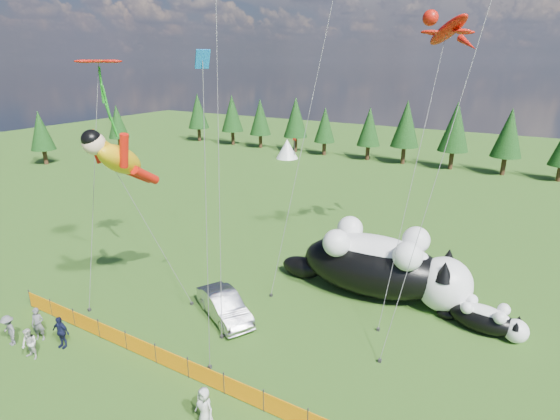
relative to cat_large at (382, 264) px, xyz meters
name	(u,v)px	position (x,y,z in m)	size (l,w,h in m)	color
ground	(213,336)	(-6.10, -8.57, -2.02)	(160.00, 160.00, 0.00)	#18390A
safety_fence	(172,361)	(-6.10, -11.57, -1.51)	(22.06, 0.06, 1.10)	#262626
tree_line	(423,136)	(-6.10, 36.43, 1.98)	(90.00, 4.00, 8.00)	black
festival_tents	(509,173)	(4.90, 31.43, -0.62)	(50.00, 3.20, 2.80)	white
cat_large	(382,264)	(0.00, 0.00, 0.00)	(11.76, 4.64, 4.25)	black
cat_small	(487,319)	(6.07, -1.00, -1.23)	(4.57, 1.97, 1.65)	black
car	(224,306)	(-6.63, -6.85, -1.27)	(1.59, 4.55, 1.50)	#BBBCC0
spectator_a	(38,324)	(-13.63, -13.19, -1.12)	(0.65, 0.43, 1.79)	#5B5B60
spectator_b	(30,344)	(-12.53, -14.33, -1.22)	(0.78, 0.46, 1.60)	beige
spectator_c	(61,332)	(-12.07, -13.00, -1.17)	(1.00, 0.51, 1.70)	#131836
spectator_d	(9,331)	(-14.47, -14.20, -1.20)	(1.06, 0.55, 1.64)	#5B5B60
spectator_e	(204,407)	(-2.72, -13.30, -1.15)	(0.84, 0.55, 1.73)	beige
superhero_kite	(120,160)	(-11.27, -8.82, 6.82)	(5.25, 5.46, 11.00)	#E3AB0B
gecko_kite	(448,30)	(1.36, 4.79, 13.20)	(5.67, 11.72, 17.33)	red
flower_kite	(99,65)	(-14.41, -6.92, 11.35)	(2.49, 4.60, 13.80)	red
diamond_kite_a	(216,5)	(-8.23, -4.35, 14.22)	(3.31, 4.75, 18.06)	blue
diamond_kite_c	(203,77)	(-4.60, -10.05, 10.98)	(0.67, 1.15, 14.37)	blue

